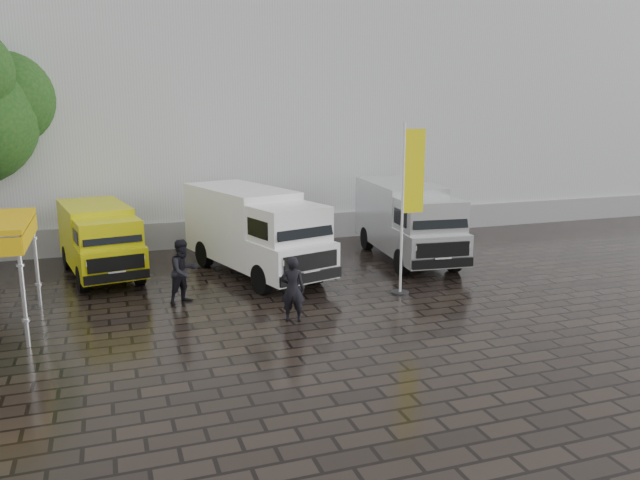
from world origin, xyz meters
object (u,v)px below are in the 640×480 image
(van_yellow, at_px, (100,242))
(person_tent, at_px, (184,271))
(flagpole, at_px, (409,200))
(van_white, at_px, (255,233))
(person_front, at_px, (293,289))
(wheelie_bin, at_px, (428,222))
(van_silver, at_px, (407,223))

(van_yellow, bearing_deg, person_tent, -69.76)
(flagpole, relative_size, person_tent, 2.75)
(van_white, relative_size, person_front, 3.74)
(wheelie_bin, relative_size, person_front, 0.60)
(wheelie_bin, height_order, person_tent, person_tent)
(van_white, height_order, van_silver, van_white)
(van_white, height_order, flagpole, flagpole)
(van_white, relative_size, flagpole, 1.28)
(van_white, distance_m, van_silver, 5.36)
(van_silver, xyz_separation_m, person_tent, (-7.83, -2.45, -0.41))
(van_white, bearing_deg, person_front, -108.05)
(person_front, bearing_deg, person_tent, -25.58)
(van_yellow, xyz_separation_m, person_front, (4.41, -5.92, -0.27))
(van_yellow, relative_size, person_tent, 2.71)
(van_yellow, distance_m, van_white, 4.76)
(van_yellow, distance_m, van_silver, 9.98)
(person_tent, bearing_deg, van_silver, -13.85)
(van_silver, distance_m, wheelie_bin, 4.66)
(flagpole, xyz_separation_m, person_front, (-3.72, -1.27, -1.83))
(van_yellow, distance_m, person_front, 7.39)
(flagpole, height_order, wheelie_bin, flagpole)
(van_yellow, bearing_deg, person_front, -63.34)
(van_white, xyz_separation_m, wheelie_bin, (8.17, 3.84, -0.83))
(van_white, distance_m, person_tent, 3.37)
(flagpole, height_order, person_tent, flagpole)
(van_yellow, height_order, van_silver, van_silver)
(van_silver, xyz_separation_m, wheelie_bin, (2.82, 3.63, -0.79))
(wheelie_bin, bearing_deg, van_white, -169.41)
(van_silver, distance_m, person_front, 7.32)
(van_silver, bearing_deg, van_yellow, 179.51)
(wheelie_bin, bearing_deg, person_front, -149.27)
(van_silver, height_order, flagpole, flagpole)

